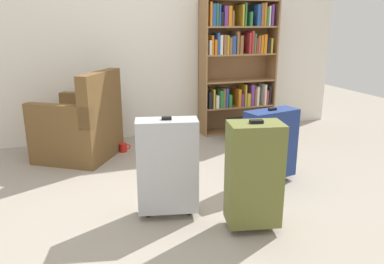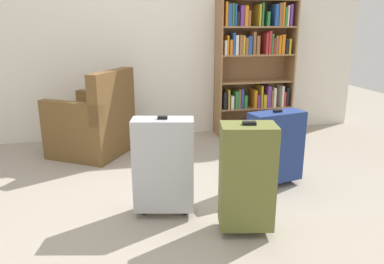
{
  "view_description": "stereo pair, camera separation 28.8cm",
  "coord_description": "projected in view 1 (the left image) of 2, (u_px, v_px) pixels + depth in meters",
  "views": [
    {
      "loc": [
        -0.63,
        -2.5,
        1.36
      ],
      "look_at": [
        0.24,
        0.13,
        0.55
      ],
      "focal_mm": 35.08,
      "sensor_mm": 36.0,
      "label": 1
    },
    {
      "loc": [
        -0.35,
        -2.57,
        1.36
      ],
      "look_at": [
        0.24,
        0.13,
        0.55
      ],
      "focal_mm": 35.08,
      "sensor_mm": 36.0,
      "label": 2
    }
  ],
  "objects": [
    {
      "name": "suitcase_silver",
      "position": [
        167.0,
        166.0,
        2.65
      ],
      "size": [
        0.46,
        0.27,
        0.74
      ],
      "color": "#B7BABF",
      "rests_on": "ground"
    },
    {
      "name": "bookshelf",
      "position": [
        237.0,
        60.0,
        4.66
      ],
      "size": [
        0.95,
        0.29,
        1.63
      ],
      "color": "olive",
      "rests_on": "ground"
    },
    {
      "name": "suitcase_navy_blue",
      "position": [
        270.0,
        144.0,
        3.24
      ],
      "size": [
        0.5,
        0.28,
        0.67
      ],
      "color": "navy",
      "rests_on": "ground"
    },
    {
      "name": "mug",
      "position": [
        124.0,
        148.0,
        4.09
      ],
      "size": [
        0.12,
        0.08,
        0.1
      ],
      "color": "red",
      "rests_on": "ground"
    },
    {
      "name": "storage_box",
      "position": [
        244.0,
        128.0,
        4.53
      ],
      "size": [
        0.36,
        0.29,
        0.25
      ],
      "color": "black",
      "rests_on": "ground"
    },
    {
      "name": "suitcase_olive",
      "position": [
        254.0,
        174.0,
        2.47
      ],
      "size": [
        0.39,
        0.3,
        0.77
      ],
      "color": "brown",
      "rests_on": "ground"
    },
    {
      "name": "armchair",
      "position": [
        81.0,
        128.0,
        3.87
      ],
      "size": [
        0.97,
        0.97,
        0.9
      ],
      "color": "brown",
      "rests_on": "ground"
    },
    {
      "name": "back_wall",
      "position": [
        121.0,
        28.0,
        4.32
      ],
      "size": [
        5.69,
        0.1,
        2.6
      ],
      "primitive_type": "cube",
      "color": "silver",
      "rests_on": "ground"
    },
    {
      "name": "ground_plane",
      "position": [
        167.0,
        209.0,
        2.85
      ],
      "size": [
        9.96,
        9.96,
        0.0
      ],
      "primitive_type": "plane",
      "color": "#9E9384"
    }
  ]
}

